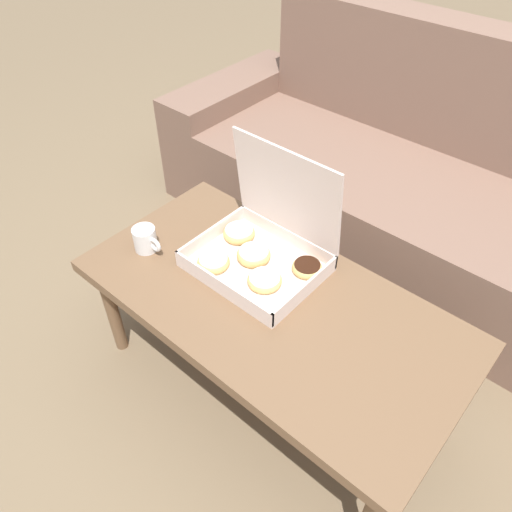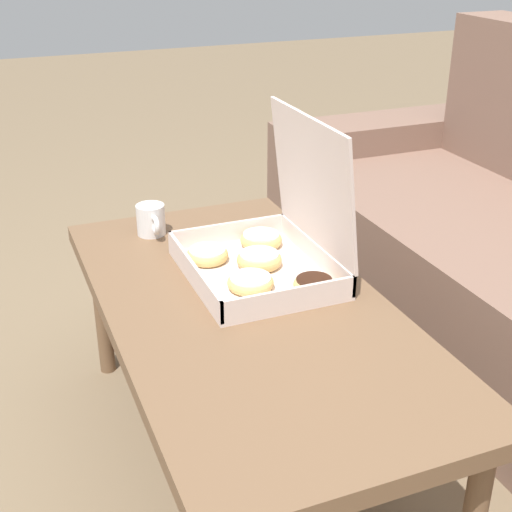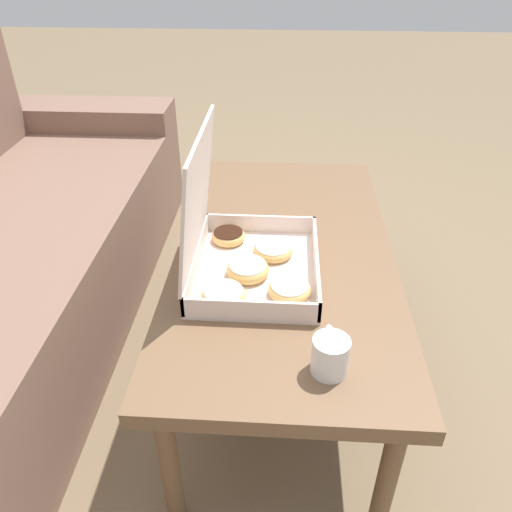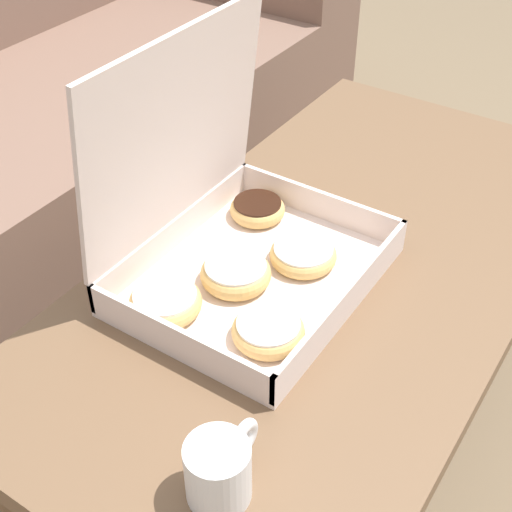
% 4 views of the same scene
% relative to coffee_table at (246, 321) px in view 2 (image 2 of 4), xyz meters
% --- Properties ---
extents(ground_plane, '(12.00, 12.00, 0.00)m').
position_rel_coffee_table_xyz_m(ground_plane, '(0.00, 0.18, -0.40)').
color(ground_plane, '#756047').
extents(coffee_table, '(1.17, 0.59, 0.45)m').
position_rel_coffee_table_xyz_m(coffee_table, '(0.00, 0.00, 0.00)').
color(coffee_table, brown).
rests_on(coffee_table, ground_plane).
extents(pastry_box, '(0.39, 0.32, 0.37)m').
position_rel_coffee_table_xyz_m(pastry_box, '(-0.13, 0.10, 0.10)').
color(pastry_box, silver).
rests_on(pastry_box, coffee_table).
extents(coffee_mug, '(0.11, 0.08, 0.08)m').
position_rel_coffee_table_xyz_m(coffee_mug, '(-0.45, -0.10, 0.08)').
color(coffee_mug, white).
rests_on(coffee_mug, coffee_table).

